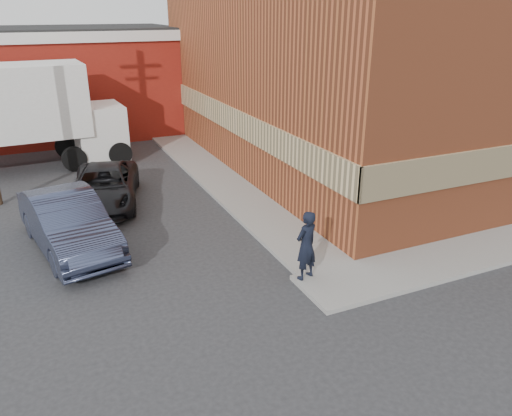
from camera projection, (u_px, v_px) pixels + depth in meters
name	position (u px, v px, depth m)	size (l,w,h in m)	color
ground	(307.00, 275.00, 13.09)	(90.00, 90.00, 0.00)	#28282B
brick_building	(377.00, 52.00, 22.19)	(14.25, 18.25, 9.36)	#A04A29
sidewalk_west	(213.00, 174.00, 20.91)	(1.80, 18.00, 0.12)	gray
warehouse	(25.00, 83.00, 26.67)	(16.30, 8.30, 5.60)	maroon
man	(306.00, 245.00, 12.42)	(0.66, 0.44, 1.82)	black
sedan	(68.00, 223.00, 14.25)	(1.75, 5.02, 1.65)	#303650
suv_a	(104.00, 186.00, 17.61)	(2.23, 4.84, 1.35)	black
box_truck	(22.00, 111.00, 20.84)	(9.05, 3.13, 4.41)	white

